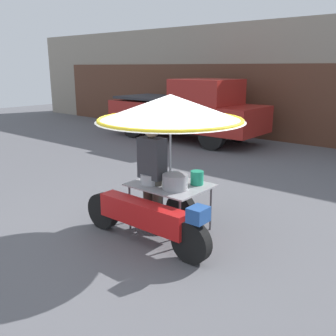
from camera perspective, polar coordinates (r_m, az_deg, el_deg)
ground_plane at (r=5.40m, az=-1.89°, el=-10.08°), size 36.00×36.00×0.00m
vendor_motorcycle_cart at (r=5.07m, az=0.02°, el=6.72°), size 2.12×2.04×1.95m
vendor_person at (r=5.30m, az=-2.42°, el=-0.50°), size 0.38×0.22×1.57m
pickup_truck at (r=12.10m, az=3.04°, el=8.75°), size 5.25×1.82×1.95m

